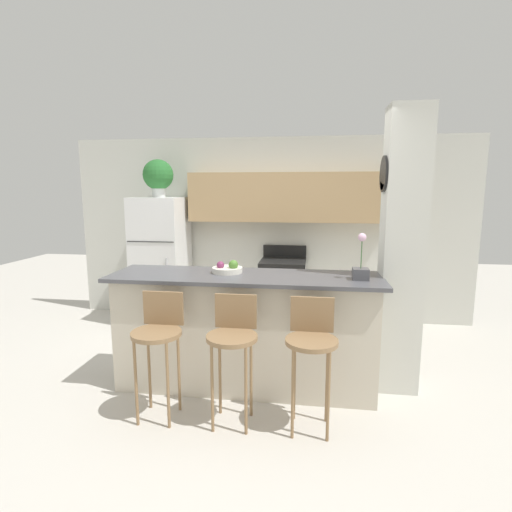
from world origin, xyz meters
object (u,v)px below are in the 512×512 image
(bar_stool_left, at_px, (158,335))
(orchid_vase, at_px, (361,268))
(potted_plant_on_fridge, at_px, (158,176))
(fruit_bowl, at_px, (228,269))
(refrigerator, at_px, (162,261))
(stove_range, at_px, (283,293))
(bar_stool_mid, at_px, (233,338))
(bar_stool_right, at_px, (312,343))

(bar_stool_left, bearing_deg, orchid_vase, 18.34)
(potted_plant_on_fridge, xyz_separation_m, fruit_bowl, (1.28, -1.62, -0.91))
(refrigerator, bearing_deg, bar_stool_left, -69.66)
(stove_range, distance_m, bar_stool_mid, 2.36)
(bar_stool_left, bearing_deg, refrigerator, 110.34)
(bar_stool_mid, distance_m, bar_stool_right, 0.61)
(refrigerator, distance_m, orchid_vase, 3.03)
(bar_stool_mid, relative_size, orchid_vase, 2.53)
(refrigerator, distance_m, bar_stool_right, 3.08)
(bar_stool_right, xyz_separation_m, fruit_bowl, (-0.78, 0.66, 0.42))
(bar_stool_left, height_order, fruit_bowl, fruit_bowl)
(bar_stool_mid, bearing_deg, stove_range, 84.52)
(stove_range, distance_m, potted_plant_on_fridge, 2.29)
(bar_stool_left, bearing_deg, bar_stool_right, 0.00)
(orchid_vase, bearing_deg, bar_stool_mid, -152.07)
(refrigerator, xyz_separation_m, stove_range, (1.68, 0.06, -0.41))
(bar_stool_mid, relative_size, potted_plant_on_fridge, 2.03)
(bar_stool_left, bearing_deg, potted_plant_on_fridge, 110.34)
(refrigerator, bearing_deg, orchid_vase, -35.16)
(bar_stool_left, xyz_separation_m, fruit_bowl, (0.43, 0.66, 0.42))
(orchid_vase, bearing_deg, stove_range, 113.79)
(bar_stool_left, height_order, bar_stool_mid, same)
(bar_stool_mid, bearing_deg, bar_stool_right, 0.00)
(orchid_vase, xyz_separation_m, fruit_bowl, (-1.19, 0.12, -0.06))
(bar_stool_mid, xyz_separation_m, fruit_bowl, (-0.18, 0.66, 0.42))
(refrigerator, distance_m, bar_stool_mid, 2.71)
(bar_stool_left, relative_size, orchid_vase, 2.53)
(bar_stool_right, height_order, potted_plant_on_fridge, potted_plant_on_fridge)
(stove_range, relative_size, potted_plant_on_fridge, 2.14)
(orchid_vase, bearing_deg, refrigerator, 144.84)
(refrigerator, relative_size, potted_plant_on_fridge, 3.48)
(orchid_vase, bearing_deg, fruit_bowl, 174.28)
(stove_range, xyz_separation_m, bar_stool_mid, (-0.22, -2.33, 0.23))
(bar_stool_left, xyz_separation_m, bar_stool_right, (1.22, 0.00, 0.00))
(bar_stool_left, bearing_deg, bar_stool_mid, 0.00)
(refrigerator, relative_size, bar_stool_right, 1.71)
(refrigerator, xyz_separation_m, bar_stool_right, (2.06, -2.28, -0.18))
(bar_stool_right, bearing_deg, bar_stool_left, 180.00)
(fruit_bowl, bearing_deg, bar_stool_left, -123.34)
(bar_stool_left, bearing_deg, stove_range, 70.38)
(fruit_bowl, bearing_deg, bar_stool_right, -40.00)
(stove_range, distance_m, bar_stool_right, 2.38)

